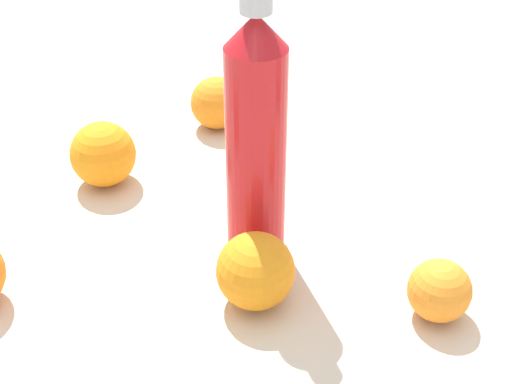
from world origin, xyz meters
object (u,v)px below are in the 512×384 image
Objects in this scene: orange_0 at (255,271)px; water_bottle at (256,141)px; orange_4 at (217,103)px; orange_3 at (103,154)px; orange_2 at (439,290)px.

water_bottle is at bearing 154.66° from orange_0.
orange_4 is (-0.28, 0.07, -0.11)m from water_bottle.
orange_0 is (0.08, -0.04, -0.10)m from water_bottle.
orange_3 reaches higher than orange_4.
water_bottle is 0.26m from orange_3.
orange_0 is 0.19m from orange_2.
orange_0 is 1.08× the size of orange_4.
water_bottle is at bearing -144.72° from orange_2.
orange_3 is (-0.21, -0.12, -0.10)m from water_bottle.
orange_4 is (-0.46, -0.05, 0.01)m from orange_2.
orange_3 is at bearing -164.26° from orange_0.
water_bottle is at bearing -13.81° from orange_4.
water_bottle is at bearing 29.23° from orange_3.
orange_0 is at bearing -13.89° from water_bottle.
orange_0 reaches higher than orange_2.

